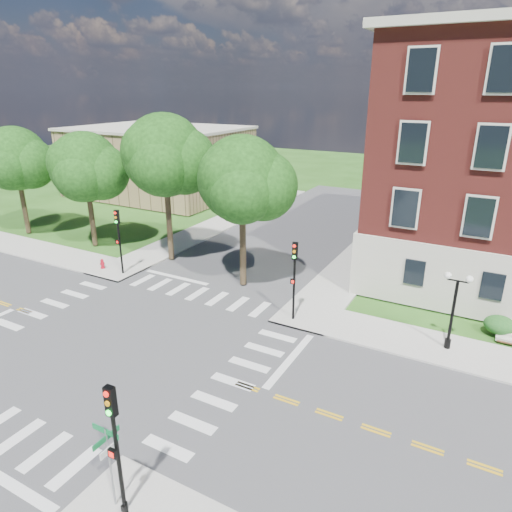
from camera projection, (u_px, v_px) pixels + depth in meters
The scene contains 18 objects.
ground at pixel (120, 343), 24.77m from camera, with size 160.00×160.00×0.00m, color #254D15.
road_ew at pixel (120, 343), 24.77m from camera, with size 90.00×12.00×0.01m, color #3D3D3F.
road_ns at pixel (120, 343), 24.77m from camera, with size 12.00×90.00×0.01m, color #3D3D3F.
sidewalk_ne at pixel (457, 294), 30.49m from camera, with size 34.00×34.00×0.12m.
sidewalk_nw at pixel (117, 230), 44.31m from camera, with size 34.00×34.00×0.12m.
crosswalk_east at pixel (233, 382), 21.54m from camera, with size 2.20×10.20×0.02m, color silver, non-canonical shape.
stop_bar_east at pixel (290, 360), 23.29m from camera, with size 0.40×5.50×0.00m, color silver.
secondary_building at pixel (159, 161), 57.85m from camera, with size 20.40×15.40×8.30m.
tree_a at pixel (15, 159), 40.77m from camera, with size 5.67×5.67×9.80m.
tree_b at pixel (85, 167), 37.47m from camera, with size 5.74×5.74×9.68m.
tree_c at pixel (165, 156), 33.83m from camera, with size 6.19×6.19×11.30m.
tree_d at pixel (242, 180), 29.43m from camera, with size 5.70×5.70×10.22m.
traffic_signal_se at pixel (115, 435), 13.81m from camera, with size 0.33×0.36×4.80m.
traffic_signal_ne at pixel (294, 271), 26.10m from camera, with size 0.37×0.43×4.80m.
traffic_signal_nw at pixel (119, 234), 32.77m from camera, with size 0.38×0.45×4.80m.
twin_lamp_west at pixel (454, 307), 23.33m from camera, with size 1.36×0.36×4.23m.
street_sign_pole at pixel (109, 452), 14.34m from camera, with size 1.10×1.10×3.10m.
fire_hydrant at pixel (102, 264), 34.61m from camera, with size 0.35×0.35×0.75m.
Camera 1 is at (16.84, -15.37, 13.10)m, focal length 32.00 mm.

